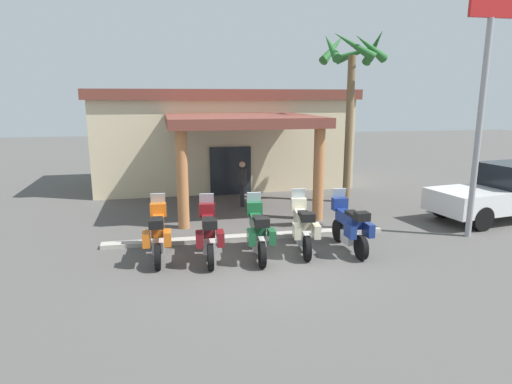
# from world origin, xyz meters

# --- Properties ---
(ground_plane) EXTENTS (80.00, 80.00, 0.00)m
(ground_plane) POSITION_xyz_m (0.00, 0.00, 0.00)
(ground_plane) COLOR #514F4C
(motel_building) EXTENTS (12.12, 10.59, 4.54)m
(motel_building) POSITION_xyz_m (-0.05, 10.69, 2.33)
(motel_building) COLOR beige
(motel_building) RESTS_ON ground_plane
(motorcycle_orange) EXTENTS (0.71, 2.21, 1.61)m
(motorcycle_orange) POSITION_xyz_m (-2.97, 0.85, 0.70)
(motorcycle_orange) COLOR black
(motorcycle_orange) RESTS_ON ground_plane
(motorcycle_maroon) EXTENTS (0.72, 2.21, 1.61)m
(motorcycle_maroon) POSITION_xyz_m (-1.65, 0.57, 0.70)
(motorcycle_maroon) COLOR black
(motorcycle_maroon) RESTS_ON ground_plane
(motorcycle_green) EXTENTS (0.73, 2.21, 1.61)m
(motorcycle_green) POSITION_xyz_m (-0.34, 0.49, 0.70)
(motorcycle_green) COLOR black
(motorcycle_green) RESTS_ON ground_plane
(motorcycle_cream) EXTENTS (0.79, 2.21, 1.61)m
(motorcycle_cream) POSITION_xyz_m (0.97, 0.72, 0.70)
(motorcycle_cream) COLOR black
(motorcycle_cream) RESTS_ON ground_plane
(motorcycle_blue) EXTENTS (0.71, 2.21, 1.61)m
(motorcycle_blue) POSITION_xyz_m (2.28, 0.51, 0.70)
(motorcycle_blue) COLOR black
(motorcycle_blue) RESTS_ON ground_plane
(pedestrian) EXTENTS (0.32, 0.51, 1.78)m
(pedestrian) POSITION_xyz_m (0.15, 6.08, 1.04)
(pedestrian) COLOR black
(pedestrian) RESTS_ON ground_plane
(pickup_truck_white) EXTENTS (5.44, 2.71, 1.95)m
(pickup_truck_white) POSITION_xyz_m (8.84, 2.54, 0.94)
(pickup_truck_white) COLOR black
(pickup_truck_white) RESTS_ON ground_plane
(palm_tree_near_portico) EXTENTS (2.58, 2.66, 6.79)m
(palm_tree_near_portico) POSITION_xyz_m (4.45, 5.97, 5.18)
(palm_tree_near_portico) COLOR brown
(palm_tree_near_portico) RESTS_ON ground_plane
(roadside_sign) EXTENTS (1.40, 0.18, 7.49)m
(roadside_sign) POSITION_xyz_m (6.40, 0.99, 4.96)
(roadside_sign) COLOR #99999E
(roadside_sign) RESTS_ON ground_plane
(curb_strip) EXTENTS (8.56, 0.36, 0.12)m
(curb_strip) POSITION_xyz_m (-0.34, 2.03, 0.06)
(curb_strip) COLOR #ADA89E
(curb_strip) RESTS_ON ground_plane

